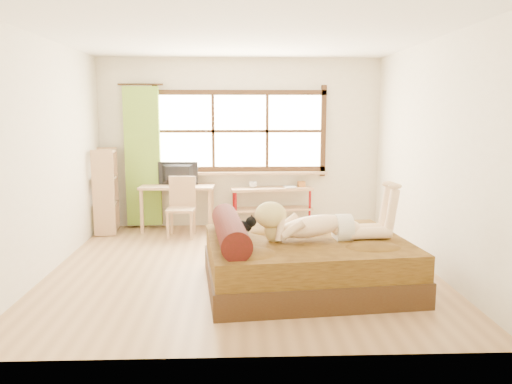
{
  "coord_description": "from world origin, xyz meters",
  "views": [
    {
      "loc": [
        -0.05,
        -5.83,
        1.87
      ],
      "look_at": [
        0.18,
        0.2,
        0.89
      ],
      "focal_mm": 35.0,
      "sensor_mm": 36.0,
      "label": 1
    }
  ],
  "objects_px": {
    "chair": "(182,203)",
    "pipe_shelf": "(272,198)",
    "bed": "(301,260)",
    "kitten": "(239,225)",
    "woman": "(322,210)",
    "bookshelf": "(106,191)",
    "desk": "(177,191)"
  },
  "relations": [
    {
      "from": "chair",
      "to": "pipe_shelf",
      "type": "relative_size",
      "value": 0.67
    },
    {
      "from": "bed",
      "to": "kitten",
      "type": "height_order",
      "value": "bed"
    },
    {
      "from": "bed",
      "to": "kitten",
      "type": "xyz_separation_m",
      "value": [
        -0.67,
        0.11,
        0.37
      ]
    },
    {
      "from": "bed",
      "to": "kitten",
      "type": "distance_m",
      "value": 0.77
    },
    {
      "from": "chair",
      "to": "bed",
      "type": "bearing_deg",
      "value": -53.82
    },
    {
      "from": "woman",
      "to": "bookshelf",
      "type": "bearing_deg",
      "value": 132.55
    },
    {
      "from": "woman",
      "to": "pipe_shelf",
      "type": "xyz_separation_m",
      "value": [
        -0.32,
        2.81,
        -0.36
      ]
    },
    {
      "from": "woman",
      "to": "bookshelf",
      "type": "xyz_separation_m",
      "value": [
        -2.92,
        2.57,
        -0.18
      ]
    },
    {
      "from": "woman",
      "to": "pipe_shelf",
      "type": "bearing_deg",
      "value": 90.51
    },
    {
      "from": "chair",
      "to": "woman",
      "type": "bearing_deg",
      "value": -50.98
    },
    {
      "from": "kitten",
      "to": "chair",
      "type": "relative_size",
      "value": 0.35
    },
    {
      "from": "pipe_shelf",
      "to": "bed",
      "type": "bearing_deg",
      "value": -94.45
    },
    {
      "from": "woman",
      "to": "desk",
      "type": "xyz_separation_m",
      "value": [
        -1.83,
        2.69,
        -0.22
      ]
    },
    {
      "from": "bed",
      "to": "pipe_shelf",
      "type": "height_order",
      "value": "bed"
    },
    {
      "from": "bed",
      "to": "chair",
      "type": "xyz_separation_m",
      "value": [
        -1.52,
        2.27,
        0.21
      ]
    },
    {
      "from": "kitten",
      "to": "chair",
      "type": "bearing_deg",
      "value": 105.51
    },
    {
      "from": "desk",
      "to": "pipe_shelf",
      "type": "height_order",
      "value": "pipe_shelf"
    },
    {
      "from": "kitten",
      "to": "chair",
      "type": "distance_m",
      "value": 2.34
    },
    {
      "from": "pipe_shelf",
      "to": "bookshelf",
      "type": "height_order",
      "value": "bookshelf"
    },
    {
      "from": "woman",
      "to": "bed",
      "type": "bearing_deg",
      "value": 161.53
    },
    {
      "from": "bookshelf",
      "to": "kitten",
      "type": "bearing_deg",
      "value": -57.0
    },
    {
      "from": "woman",
      "to": "bookshelf",
      "type": "relative_size",
      "value": 1.14
    },
    {
      "from": "chair",
      "to": "pipe_shelf",
      "type": "height_order",
      "value": "chair"
    },
    {
      "from": "bed",
      "to": "pipe_shelf",
      "type": "bearing_deg",
      "value": 86.45
    },
    {
      "from": "desk",
      "to": "chair",
      "type": "bearing_deg",
      "value": -71.96
    },
    {
      "from": "bed",
      "to": "chair",
      "type": "relative_size",
      "value": 2.53
    },
    {
      "from": "kitten",
      "to": "bookshelf",
      "type": "bearing_deg",
      "value": 124.15
    },
    {
      "from": "bed",
      "to": "woman",
      "type": "distance_m",
      "value": 0.59
    },
    {
      "from": "desk",
      "to": "bookshelf",
      "type": "relative_size",
      "value": 0.9
    },
    {
      "from": "bed",
      "to": "desk",
      "type": "relative_size",
      "value": 1.95
    },
    {
      "from": "pipe_shelf",
      "to": "chair",
      "type": "bearing_deg",
      "value": -167.71
    },
    {
      "from": "kitten",
      "to": "desk",
      "type": "distance_m",
      "value": 2.71
    }
  ]
}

